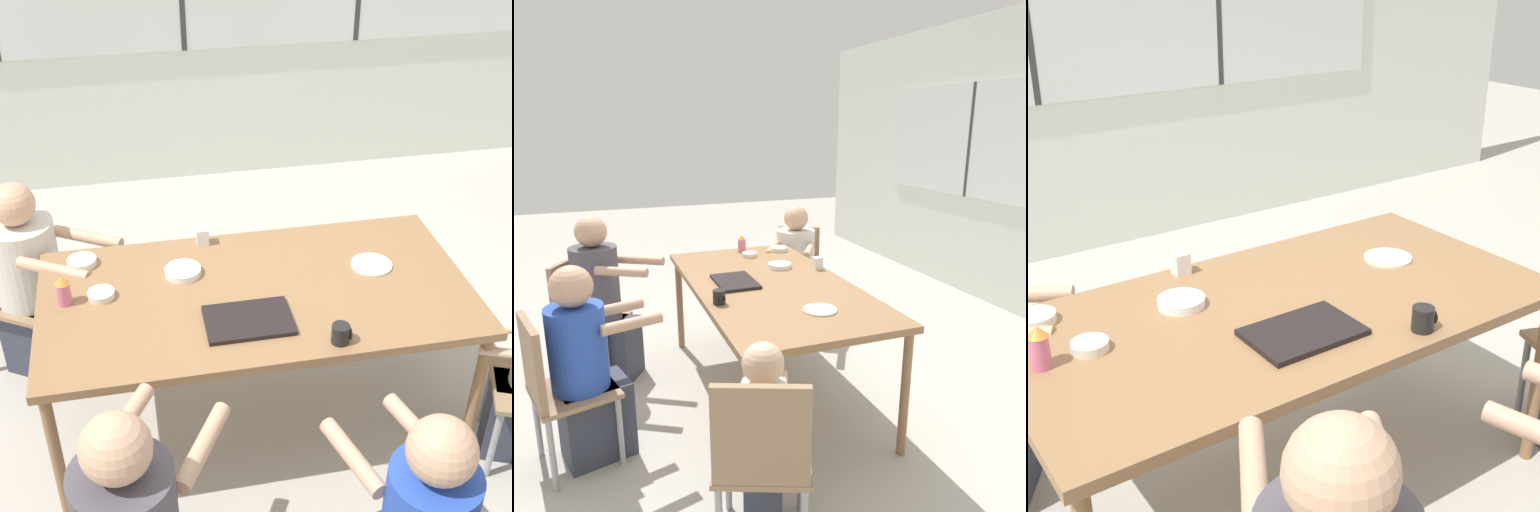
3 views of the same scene
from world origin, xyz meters
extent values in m
plane|color=#B2ADA3|center=(0.00, 0.00, 0.00)|extent=(16.00, 16.00, 0.00)
cube|color=olive|center=(0.00, 0.00, 0.75)|extent=(1.89, 0.98, 0.04)
cylinder|color=olive|center=(-0.90, -0.44, 0.37)|extent=(0.05, 0.05, 0.73)
cylinder|color=olive|center=(0.90, -0.44, 0.37)|extent=(0.05, 0.05, 0.73)
cylinder|color=olive|center=(-0.90, 0.44, 0.37)|extent=(0.05, 0.05, 0.73)
cylinder|color=olive|center=(0.90, 0.44, 0.37)|extent=(0.05, 0.05, 0.73)
cube|color=#937556|center=(-1.08, 0.65, 0.42)|extent=(0.55, 0.55, 0.03)
cylinder|color=#99999E|center=(-0.85, 0.71, 0.20)|extent=(0.03, 0.03, 0.41)
cylinder|color=#99999E|center=(-1.03, 0.42, 0.20)|extent=(0.03, 0.03, 0.41)
cylinder|color=#99999E|center=(-1.14, 0.89, 0.20)|extent=(0.03, 0.03, 0.41)
cylinder|color=#99999E|center=(0.96, -0.57, 0.20)|extent=(0.03, 0.03, 0.41)
cylinder|color=#99999E|center=(1.08, -0.25, 0.20)|extent=(0.03, 0.03, 0.41)
sphere|color=tan|center=(0.32, -1.18, 0.99)|extent=(0.22, 0.22, 0.22)
cylinder|color=tan|center=(0.13, -0.98, 0.77)|extent=(0.14, 0.33, 0.06)
cylinder|color=tan|center=(0.38, -0.91, 0.77)|extent=(0.14, 0.33, 0.06)
cube|color=#333847|center=(-0.99, 0.60, 0.22)|extent=(0.50, 0.47, 0.43)
cylinder|color=beige|center=(-1.05, 0.63, 0.65)|extent=(0.34, 0.34, 0.44)
sphere|color=tan|center=(-1.05, 0.63, 0.97)|extent=(0.21, 0.21, 0.21)
cylinder|color=tan|center=(-0.73, 0.62, 0.76)|extent=(0.35, 0.24, 0.06)
cylinder|color=tan|center=(-0.88, 0.36, 0.76)|extent=(0.35, 0.24, 0.06)
sphere|color=tan|center=(-0.61, -1.06, 1.07)|extent=(0.21, 0.21, 0.21)
cylinder|color=tan|center=(-0.60, -0.76, 0.84)|extent=(0.23, 0.33, 0.06)
cylinder|color=tan|center=(-0.35, -0.90, 0.84)|extent=(0.23, 0.33, 0.06)
cube|color=#333847|center=(1.10, -0.44, 0.22)|extent=(0.27, 0.24, 0.43)
cylinder|color=#DBB293|center=(0.96, -0.47, 0.65)|extent=(0.20, 0.11, 0.04)
cylinder|color=#DBB293|center=(1.02, -0.32, 0.65)|extent=(0.20, 0.11, 0.04)
cube|color=black|center=(-0.07, -0.21, 0.78)|extent=(0.36, 0.25, 0.02)
cylinder|color=black|center=(0.26, -0.41, 0.82)|extent=(0.07, 0.07, 0.08)
torus|color=black|center=(0.30, -0.41, 0.82)|extent=(0.01, 0.06, 0.06)
cylinder|color=#CC668C|center=(-0.82, 0.07, 0.83)|extent=(0.06, 0.06, 0.10)
cone|color=orange|center=(-0.82, 0.07, 0.89)|extent=(0.06, 0.06, 0.03)
cube|color=silver|center=(-0.18, 0.43, 0.82)|extent=(0.06, 0.06, 0.09)
cylinder|color=silver|center=(-0.67, 0.08, 0.79)|extent=(0.12, 0.12, 0.03)
cylinder|color=silver|center=(-0.75, 0.35, 0.79)|extent=(0.13, 0.13, 0.03)
cylinder|color=white|center=(-0.30, 0.19, 0.79)|extent=(0.16, 0.16, 0.03)
cylinder|color=beige|center=(0.56, 0.09, 0.78)|extent=(0.19, 0.19, 0.01)
camera|label=1|loc=(-0.50, -2.49, 2.62)|focal=50.00mm
camera|label=2|loc=(2.89, -1.08, 1.78)|focal=35.00mm
camera|label=3|loc=(-1.25, -1.82, 1.90)|focal=50.00mm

